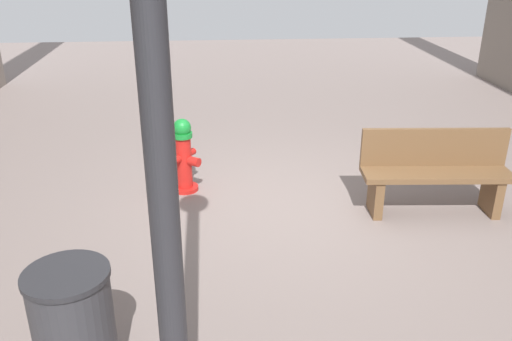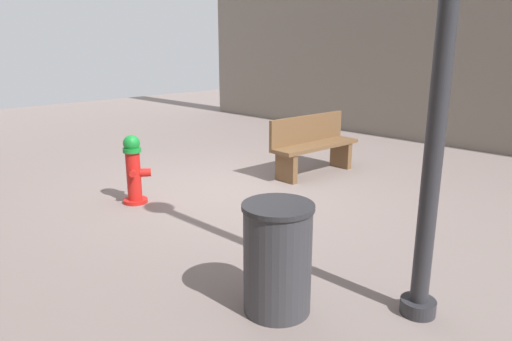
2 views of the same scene
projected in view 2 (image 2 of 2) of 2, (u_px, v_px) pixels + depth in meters
The scene contains 4 objects.
ground_plane at pixel (226, 192), 6.82m from camera, with size 23.40×23.40×0.00m, color gray.
fire_hydrant at pixel (134, 169), 6.25m from camera, with size 0.38×0.39×0.93m.
bench_near at pixel (312, 144), 7.67m from camera, with size 1.68×0.55×0.95m.
trash_bin at pixel (277, 258), 3.71m from camera, with size 0.57×0.57×0.91m.
Camera 2 is at (4.29, 4.90, 2.10)m, focal length 32.96 mm.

